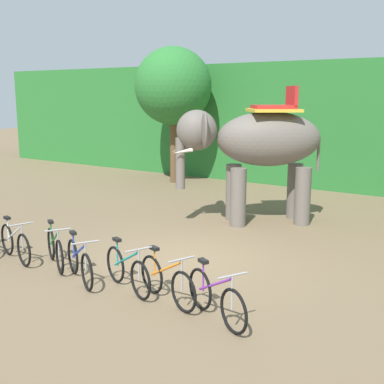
{
  "coord_description": "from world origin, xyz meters",
  "views": [
    {
      "loc": [
        5.89,
        -8.53,
        3.56
      ],
      "look_at": [
        -0.47,
        1.0,
        1.3
      ],
      "focal_mm": 46.52,
      "sensor_mm": 36.0,
      "label": 1
    }
  ],
  "objects_px": {
    "bike_white": "(15,243)",
    "tree_far_right": "(173,86)",
    "bike_blue": "(79,262)",
    "bike_orange": "(167,281)",
    "bike_teal": "(127,270)",
    "elephant": "(257,144)",
    "bike_purple": "(216,298)",
    "bike_green": "(55,249)"
  },
  "relations": [
    {
      "from": "bike_white",
      "to": "tree_far_right",
      "type": "bearing_deg",
      "value": 106.21
    },
    {
      "from": "bike_white",
      "to": "bike_blue",
      "type": "bearing_deg",
      "value": -3.01
    },
    {
      "from": "bike_green",
      "to": "bike_orange",
      "type": "relative_size",
      "value": 0.92
    },
    {
      "from": "tree_far_right",
      "to": "elephant",
      "type": "bearing_deg",
      "value": -34.89
    },
    {
      "from": "tree_far_right",
      "to": "bike_orange",
      "type": "bearing_deg",
      "value": -54.78
    },
    {
      "from": "bike_purple",
      "to": "elephant",
      "type": "bearing_deg",
      "value": 111.09
    },
    {
      "from": "elephant",
      "to": "bike_purple",
      "type": "relative_size",
      "value": 2.5
    },
    {
      "from": "bike_green",
      "to": "bike_blue",
      "type": "bearing_deg",
      "value": -17.12
    },
    {
      "from": "tree_far_right",
      "to": "bike_teal",
      "type": "xyz_separation_m",
      "value": [
        6.01,
        -9.8,
        -3.48
      ]
    },
    {
      "from": "bike_white",
      "to": "bike_green",
      "type": "xyz_separation_m",
      "value": [
        1.03,
        0.22,
        0.0
      ]
    },
    {
      "from": "elephant",
      "to": "bike_teal",
      "type": "distance_m",
      "value": 6.11
    },
    {
      "from": "tree_far_right",
      "to": "bike_purple",
      "type": "relative_size",
      "value": 3.5
    },
    {
      "from": "tree_far_right",
      "to": "bike_purple",
      "type": "xyz_separation_m",
      "value": [
        8.01,
        -9.96,
        -3.48
      ]
    },
    {
      "from": "bike_teal",
      "to": "bike_orange",
      "type": "height_order",
      "value": "same"
    },
    {
      "from": "tree_far_right",
      "to": "bike_teal",
      "type": "bearing_deg",
      "value": -58.46
    },
    {
      "from": "elephant",
      "to": "bike_blue",
      "type": "distance_m",
      "value": 6.31
    },
    {
      "from": "tree_far_right",
      "to": "bike_blue",
      "type": "relative_size",
      "value": 3.55
    },
    {
      "from": "elephant",
      "to": "bike_blue",
      "type": "bearing_deg",
      "value": -97.05
    },
    {
      "from": "tree_far_right",
      "to": "bike_orange",
      "type": "height_order",
      "value": "tree_far_right"
    },
    {
      "from": "elephant",
      "to": "bike_orange",
      "type": "relative_size",
      "value": 2.39
    },
    {
      "from": "tree_far_right",
      "to": "elephant",
      "type": "height_order",
      "value": "tree_far_right"
    },
    {
      "from": "tree_far_right",
      "to": "bike_blue",
      "type": "xyz_separation_m",
      "value": [
        4.96,
        -9.97,
        -3.48
      ]
    },
    {
      "from": "tree_far_right",
      "to": "elephant",
      "type": "distance_m",
      "value": 7.14
    },
    {
      "from": "bike_green",
      "to": "bike_purple",
      "type": "bearing_deg",
      "value": -4.41
    },
    {
      "from": "bike_blue",
      "to": "bike_teal",
      "type": "height_order",
      "value": "same"
    },
    {
      "from": "bike_white",
      "to": "bike_orange",
      "type": "relative_size",
      "value": 1.02
    },
    {
      "from": "tree_far_right",
      "to": "bike_blue",
      "type": "distance_m",
      "value": 11.66
    },
    {
      "from": "bike_orange",
      "to": "bike_white",
      "type": "bearing_deg",
      "value": -179.42
    },
    {
      "from": "bike_teal",
      "to": "bike_white",
      "type": "bearing_deg",
      "value": -178.84
    },
    {
      "from": "bike_green",
      "to": "bike_purple",
      "type": "height_order",
      "value": "same"
    },
    {
      "from": "tree_far_right",
      "to": "bike_green",
      "type": "bearing_deg",
      "value": -68.01
    },
    {
      "from": "elephant",
      "to": "bike_teal",
      "type": "relative_size",
      "value": 2.41
    },
    {
      "from": "tree_far_right",
      "to": "bike_green",
      "type": "xyz_separation_m",
      "value": [
        3.89,
        -9.64,
        -3.48
      ]
    },
    {
      "from": "bike_green",
      "to": "bike_teal",
      "type": "distance_m",
      "value": 2.13
    },
    {
      "from": "elephant",
      "to": "bike_white",
      "type": "relative_size",
      "value": 2.35
    },
    {
      "from": "tree_far_right",
      "to": "bike_white",
      "type": "bearing_deg",
      "value": -73.79
    },
    {
      "from": "bike_white",
      "to": "bike_purple",
      "type": "height_order",
      "value": "same"
    },
    {
      "from": "bike_green",
      "to": "bike_purple",
      "type": "relative_size",
      "value": 0.96
    },
    {
      "from": "bike_teal",
      "to": "bike_purple",
      "type": "bearing_deg",
      "value": -4.7
    },
    {
      "from": "bike_teal",
      "to": "bike_purple",
      "type": "height_order",
      "value": "same"
    },
    {
      "from": "tree_far_right",
      "to": "bike_orange",
      "type": "relative_size",
      "value": 3.34
    },
    {
      "from": "elephant",
      "to": "bike_white",
      "type": "bearing_deg",
      "value": -115.7
    }
  ]
}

